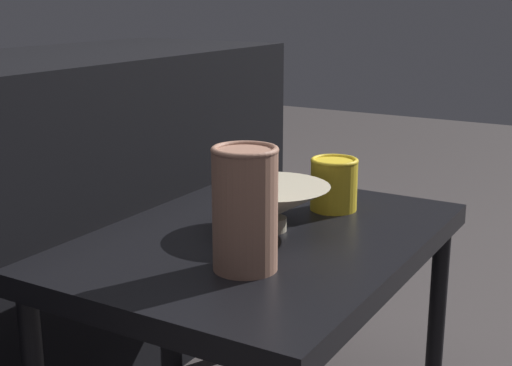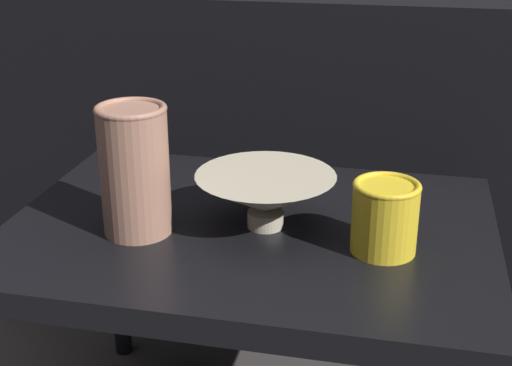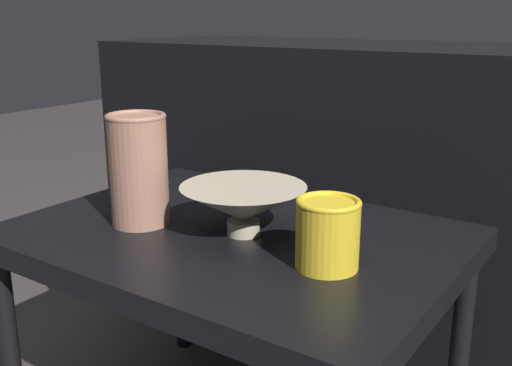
{
  "view_description": "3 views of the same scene",
  "coord_description": "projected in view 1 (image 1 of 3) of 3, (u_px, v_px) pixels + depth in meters",
  "views": [
    {
      "loc": [
        -1.06,
        -0.61,
        0.87
      ],
      "look_at": [
        0.02,
        0.02,
        0.54
      ],
      "focal_mm": 50.0,
      "sensor_mm": 36.0,
      "label": 1
    },
    {
      "loc": [
        0.22,
        -0.97,
        0.93
      ],
      "look_at": [
        0.01,
        -0.02,
        0.53
      ],
      "focal_mm": 50.0,
      "sensor_mm": 36.0,
      "label": 2
    },
    {
      "loc": [
        0.58,
        -0.78,
        0.81
      ],
      "look_at": [
        0.05,
        0.0,
        0.55
      ],
      "focal_mm": 42.0,
      "sensor_mm": 36.0,
      "label": 3
    }
  ],
  "objects": [
    {
      "name": "vase_textured_left",
      "position": [
        245.0,
        207.0,
        1.1
      ],
      "size": [
        0.1,
        0.1,
        0.2
      ],
      "color": "#996B56",
      "rests_on": "table"
    },
    {
      "name": "couch_backdrop",
      "position": [
        37.0,
        225.0,
        1.59
      ],
      "size": [
        1.38,
        0.5,
        0.74
      ],
      "color": "black",
      "rests_on": "ground_plane"
    },
    {
      "name": "table",
      "position": [
        262.0,
        258.0,
        1.3
      ],
      "size": [
        0.75,
        0.54,
        0.45
      ],
      "color": "black",
      "rests_on": "ground_plane"
    },
    {
      "name": "vase_colorful_right",
      "position": [
        334.0,
        183.0,
        1.42
      ],
      "size": [
        0.1,
        0.1,
        0.11
      ],
      "color": "gold",
      "rests_on": "table"
    },
    {
      "name": "bowl",
      "position": [
        272.0,
        202.0,
        1.29
      ],
      "size": [
        0.21,
        0.21,
        0.09
      ],
      "color": "#B2A88E",
      "rests_on": "table"
    }
  ]
}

